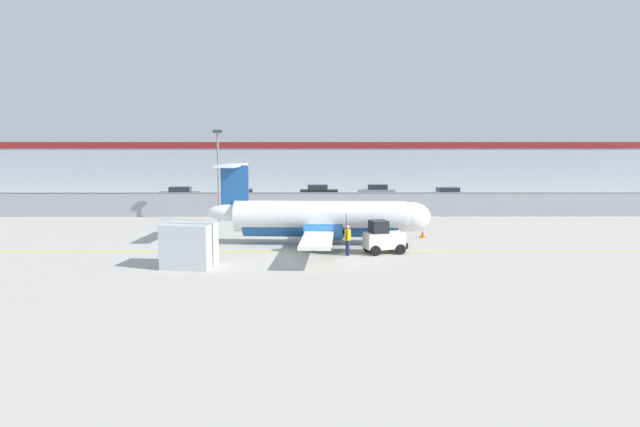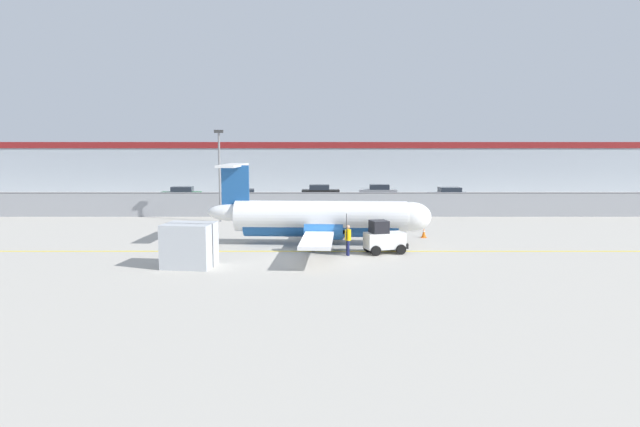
# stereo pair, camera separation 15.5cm
# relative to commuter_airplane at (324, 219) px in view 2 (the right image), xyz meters

# --- Properties ---
(ground_plane) EXTENTS (140.00, 140.00, 0.01)m
(ground_plane) POSITION_rel_commuter_airplane_xyz_m (-0.43, -2.26, -1.60)
(ground_plane) COLOR #ADA89E
(perimeter_fence) EXTENTS (98.00, 0.10, 2.10)m
(perimeter_fence) POSITION_rel_commuter_airplane_xyz_m (-0.43, 13.74, -0.49)
(perimeter_fence) COLOR gray
(perimeter_fence) RESTS_ON ground
(parking_lot_strip) EXTENTS (98.00, 17.00, 0.12)m
(parking_lot_strip) POSITION_rel_commuter_airplane_xyz_m (-0.43, 25.24, -1.54)
(parking_lot_strip) COLOR #38383A
(parking_lot_strip) RESTS_ON ground
(background_building) EXTENTS (91.00, 8.10, 6.50)m
(background_building) POSITION_rel_commuter_airplane_xyz_m (-0.43, 43.73, 1.66)
(background_building) COLOR #A8B2BC
(background_building) RESTS_ON ground
(commuter_airplane) EXTENTS (13.76, 16.06, 4.92)m
(commuter_airplane) POSITION_rel_commuter_airplane_xyz_m (0.00, 0.00, 0.00)
(commuter_airplane) COLOR white
(commuter_airplane) RESTS_ON ground
(baggage_tug) EXTENTS (2.54, 1.88, 1.88)m
(baggage_tug) POSITION_rel_commuter_airplane_xyz_m (3.32, -2.86, -0.75)
(baggage_tug) COLOR silver
(baggage_tug) RESTS_ON ground
(ground_crew_worker) EXTENTS (0.37, 0.55, 1.70)m
(ground_crew_worker) POSITION_rel_commuter_airplane_xyz_m (1.26, -3.51, -0.65)
(ground_crew_worker) COLOR #191E4C
(ground_crew_worker) RESTS_ON ground
(cargo_container) EXTENTS (2.64, 2.30, 2.20)m
(cargo_container) POSITION_rel_commuter_airplane_xyz_m (-6.82, -6.48, -0.50)
(cargo_container) COLOR #B7BCC1
(cargo_container) RESTS_ON ground
(traffic_cone_near_left) EXTENTS (0.36, 0.36, 0.64)m
(traffic_cone_near_left) POSITION_rel_commuter_airplane_xyz_m (6.59, 2.63, -1.29)
(traffic_cone_near_left) COLOR orange
(traffic_cone_near_left) RESTS_ON ground
(traffic_cone_near_right) EXTENTS (0.36, 0.36, 0.64)m
(traffic_cone_near_right) POSITION_rel_commuter_airplane_xyz_m (3.42, -0.17, -1.29)
(traffic_cone_near_right) COLOR orange
(traffic_cone_near_right) RESTS_ON ground
(traffic_cone_far_left) EXTENTS (0.36, 0.36, 0.64)m
(traffic_cone_far_left) POSITION_rel_commuter_airplane_xyz_m (0.59, 2.32, -1.29)
(traffic_cone_far_left) COLOR orange
(traffic_cone_far_left) RESTS_ON ground
(parked_car_0) EXTENTS (4.28, 2.17, 1.58)m
(parked_car_0) POSITION_rel_commuter_airplane_xyz_m (-15.10, 26.04, -0.71)
(parked_car_0) COLOR #19662D
(parked_car_0) RESTS_ON parking_lot_strip
(parked_car_1) EXTENTS (4.36, 2.36, 1.58)m
(parked_car_1) POSITION_rel_commuter_airplane_xyz_m (-7.91, 22.73, -0.71)
(parked_car_1) COLOR #19662D
(parked_car_1) RESTS_ON parking_lot_strip
(parked_car_2) EXTENTS (4.20, 2.00, 1.58)m
(parked_car_2) POSITION_rel_commuter_airplane_xyz_m (-0.24, 29.10, -0.71)
(parked_car_2) COLOR black
(parked_car_2) RESTS_ON parking_lot_strip
(parked_car_3) EXTENTS (4.30, 2.21, 1.58)m
(parked_car_3) POSITION_rel_commuter_airplane_xyz_m (6.29, 29.41, -0.71)
(parked_car_3) COLOR gray
(parked_car_3) RESTS_ON parking_lot_strip
(parked_car_4) EXTENTS (4.28, 2.17, 1.58)m
(parked_car_4) POSITION_rel_commuter_airplane_xyz_m (13.22, 25.03, -0.71)
(parked_car_4) COLOR slate
(parked_car_4) RESTS_ON parking_lot_strip
(apron_light_pole) EXTENTS (0.70, 0.30, 7.27)m
(apron_light_pole) POSITION_rel_commuter_airplane_xyz_m (-8.24, 10.58, 2.70)
(apron_light_pole) COLOR slate
(apron_light_pole) RESTS_ON ground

